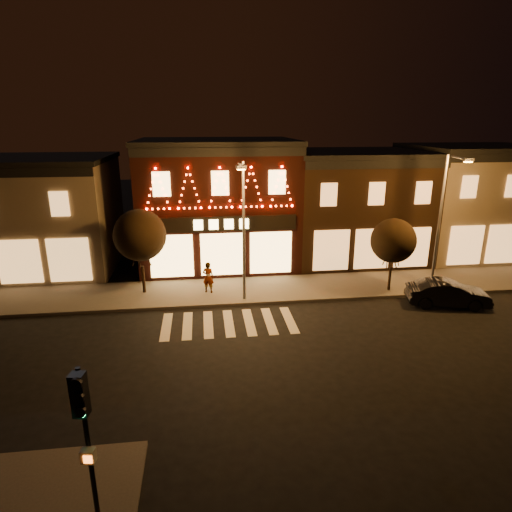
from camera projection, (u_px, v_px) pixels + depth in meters
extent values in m
plane|color=black|center=(235.00, 367.00, 17.38)|extent=(120.00, 120.00, 0.00)
cube|color=#47423D|center=(259.00, 290.00, 25.17)|extent=(44.00, 4.00, 0.15)
cube|color=#7E7059|center=(17.00, 217.00, 28.04)|extent=(12.00, 8.00, 7.00)
cube|color=black|center=(7.00, 159.00, 26.95)|extent=(12.20, 8.20, 0.30)
cube|color=black|center=(218.00, 205.00, 29.44)|extent=(10.00, 8.00, 8.00)
cube|color=black|center=(216.00, 141.00, 28.20)|extent=(10.20, 8.20, 0.30)
cube|color=black|center=(219.00, 152.00, 24.49)|extent=(10.00, 0.25, 0.50)
cube|color=black|center=(221.00, 224.00, 25.68)|extent=(9.00, 0.15, 0.90)
cube|color=#FFD87F|center=(221.00, 224.00, 25.58)|extent=(3.40, 0.08, 0.60)
cube|color=black|center=(353.00, 207.00, 30.69)|extent=(9.00, 8.00, 7.20)
cube|color=black|center=(356.00, 153.00, 29.57)|extent=(9.20, 8.20, 0.30)
cube|color=black|center=(379.00, 164.00, 25.86)|extent=(9.00, 0.25, 0.50)
cube|color=#7E7059|center=(471.00, 202.00, 31.72)|extent=(9.00, 8.00, 7.50)
cube|color=black|center=(480.00, 147.00, 30.56)|extent=(9.20, 8.20, 0.30)
cylinder|color=black|center=(89.00, 453.00, 9.71)|extent=(0.11, 0.11, 4.37)
cube|color=black|center=(79.00, 395.00, 9.02)|extent=(0.35, 0.33, 1.00)
cylinder|color=#19FF72|center=(81.00, 413.00, 8.98)|extent=(0.22, 0.09, 0.21)
cube|color=beige|center=(88.00, 456.00, 9.51)|extent=(0.33, 0.25, 0.32)
cylinder|color=#59595E|center=(244.00, 233.00, 22.60)|extent=(0.15, 0.15, 7.38)
cylinder|color=#59595E|center=(242.00, 165.00, 20.83)|extent=(0.33, 1.47, 0.09)
cube|color=#59595E|center=(241.00, 167.00, 20.14)|extent=(0.50, 0.33, 0.17)
cube|color=orange|center=(241.00, 169.00, 20.17)|extent=(0.38, 0.24, 0.05)
cylinder|color=#59595E|center=(439.00, 225.00, 23.86)|extent=(0.15, 0.15, 7.60)
cylinder|color=#59595E|center=(458.00, 157.00, 22.05)|extent=(0.31, 1.52, 0.10)
cube|color=#59595E|center=(468.00, 160.00, 21.37)|extent=(0.51, 0.33, 0.17)
cube|color=orange|center=(468.00, 162.00, 21.40)|extent=(0.38, 0.24, 0.05)
cylinder|color=black|center=(144.00, 279.00, 24.39)|extent=(0.18, 0.18, 1.56)
sphere|color=black|center=(140.00, 235.00, 23.63)|extent=(2.85, 2.85, 2.85)
cylinder|color=black|center=(390.00, 278.00, 24.77)|extent=(0.15, 0.15, 1.36)
sphere|color=black|center=(393.00, 241.00, 24.10)|extent=(2.49, 2.49, 2.49)
imported|color=black|center=(448.00, 293.00, 22.99)|extent=(4.42, 2.39, 1.38)
imported|color=gray|center=(208.00, 277.00, 24.34)|extent=(0.76, 0.63, 1.79)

